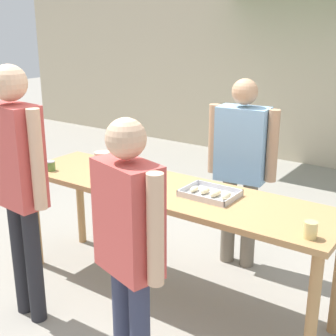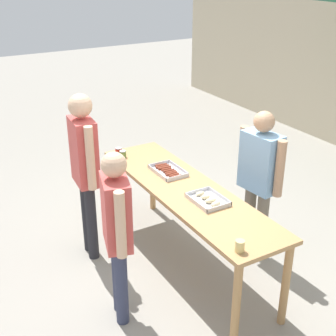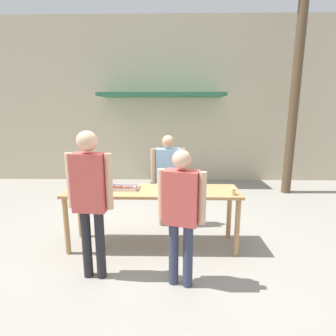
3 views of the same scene
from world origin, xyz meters
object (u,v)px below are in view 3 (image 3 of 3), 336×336
beer_cup (233,191)px  person_customer_holding_hotdog (90,192)px  person_server_behind_table (168,173)px  condiment_jar_mustard (70,191)px  condiment_jar_ketchup (78,191)px  food_tray_sausages (125,188)px  food_tray_buns (176,188)px  person_customer_with_cup (181,207)px  utility_pole (297,70)px

beer_cup → person_customer_holding_hotdog: person_customer_holding_hotdog is taller
beer_cup → person_server_behind_table: person_server_behind_table is taller
condiment_jar_mustard → condiment_jar_ketchup: bearing=2.4°
person_customer_holding_hotdog → beer_cup: bearing=-156.7°
condiment_jar_ketchup → beer_cup: size_ratio=0.83×
food_tray_sausages → beer_cup: (1.51, -0.24, 0.03)m
condiment_jar_ketchup → person_server_behind_table: bearing=37.9°
beer_cup → person_server_behind_table: size_ratio=0.06×
food_tray_sausages → condiment_jar_mustard: bearing=-160.8°
food_tray_buns → person_customer_with_cup: bearing=-86.9°
person_customer_with_cup → utility_pole: 4.96m
food_tray_sausages → person_customer_holding_hotdog: size_ratio=0.23×
utility_pole → food_tray_buns: bearing=-135.8°
condiment_jar_mustard → beer_cup: size_ratio=0.83×
utility_pole → beer_cup: bearing=-124.4°
food_tray_sausages → person_customer_with_cup: (0.79, -0.94, 0.06)m
person_server_behind_table → person_customer_holding_hotdog: (-0.85, -1.51, 0.13)m
condiment_jar_ketchup → person_customer_with_cup: 1.55m
person_customer_with_cup → beer_cup: bearing=-119.6°
person_server_behind_table → utility_pole: utility_pole is taller
person_server_behind_table → person_customer_with_cup: bearing=-90.2°
food_tray_buns → person_customer_holding_hotdog: 1.28m
food_tray_sausages → person_customer_with_cup: bearing=-49.9°
food_tray_sausages → beer_cup: 1.52m
person_customer_holding_hotdog → utility_pole: size_ratio=0.31×
person_server_behind_table → person_customer_holding_hotdog: person_customer_holding_hotdog is taller
condiment_jar_mustard → person_customer_holding_hotdog: size_ratio=0.04×
food_tray_buns → person_customer_holding_hotdog: (-0.98, -0.81, 0.19)m
food_tray_buns → condiment_jar_mustard: condiment_jar_mustard is taller
condiment_jar_ketchup → person_customer_holding_hotdog: person_customer_holding_hotdog is taller
condiment_jar_mustard → food_tray_buns: bearing=9.5°
person_server_behind_table → person_customer_holding_hotdog: bearing=-125.7°
condiment_jar_mustard → person_server_behind_table: person_server_behind_table is taller
person_customer_with_cup → condiment_jar_ketchup: bearing=-10.7°
condiment_jar_ketchup → utility_pole: bearing=35.6°
beer_cup → person_customer_with_cup: (-0.71, -0.70, 0.03)m
condiment_jar_mustard → food_tray_sausages: bearing=19.2°
food_tray_sausages → person_customer_with_cup: size_ratio=0.26×
food_tray_buns → person_customer_holding_hotdog: size_ratio=0.21×
person_server_behind_table → condiment_jar_ketchup: bearing=-148.3°
person_customer_holding_hotdog → utility_pole: 5.46m
condiment_jar_ketchup → food_tray_buns: bearing=10.1°
food_tray_sausages → food_tray_buns: size_ratio=1.09×
food_tray_sausages → condiment_jar_mustard: (-0.70, -0.24, 0.02)m
condiment_jar_mustard → person_customer_with_cup: 1.64m
food_tray_sausages → utility_pole: 4.88m
food_tray_sausages → condiment_jar_ketchup: condiment_jar_ketchup is taller
food_tray_sausages → person_customer_holding_hotdog: (-0.24, -0.81, 0.19)m
food_tray_buns → person_server_behind_table: 0.72m
beer_cup → person_customer_holding_hotdog: (-1.74, -0.57, 0.16)m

